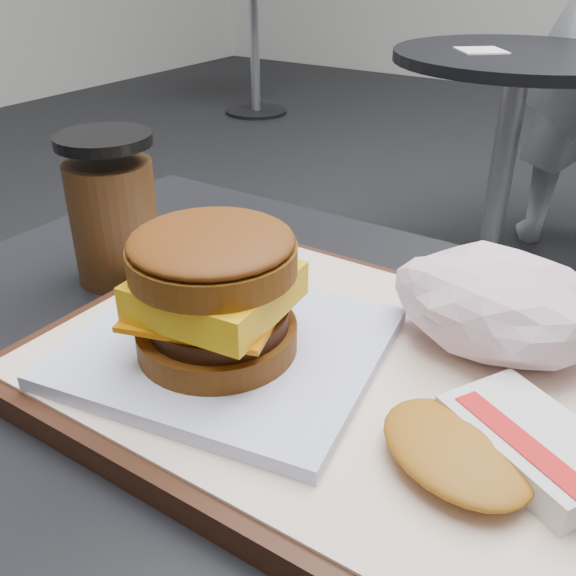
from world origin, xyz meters
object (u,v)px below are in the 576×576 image
Objects in this scene: serving_tray at (333,373)px; coffee_cup at (114,215)px; breakfast_sandwich at (219,305)px; crumpled_wrapper at (501,304)px; neighbor_table at (509,124)px; hash_brown at (498,446)px.

coffee_cup reaches higher than serving_tray.
coffee_cup is at bearing 157.18° from breakfast_sandwich.
coffee_cup is at bearing -171.97° from crumpled_wrapper.
neighbor_table is at bearing 99.27° from breakfast_sandwich.
crumpled_wrapper reaches higher than serving_tray.
breakfast_sandwich is 0.29× the size of neighbor_table.
neighbor_table is (-0.33, 1.61, -0.23)m from serving_tray.
crumpled_wrapper is (-0.04, 0.11, 0.02)m from hash_brown.
coffee_cup is 0.17× the size of neighbor_table.
serving_tray is 0.51× the size of neighbor_table.
hash_brown is at bearing -71.96° from crumpled_wrapper.
coffee_cup is (-0.31, -0.04, 0.01)m from crumpled_wrapper.
neighbor_table is (-0.41, 1.53, -0.27)m from crumpled_wrapper.
crumpled_wrapper is at bearing -75.07° from neighbor_table.
serving_tray is 3.07× the size of coffee_cup.
serving_tray is 2.78× the size of crumpled_wrapper.
breakfast_sandwich is at bearing -80.73° from neighbor_table.
breakfast_sandwich is at bearing -178.16° from hash_brown.
coffee_cup reaches higher than breakfast_sandwich.
serving_tray is at bearing 164.14° from hash_brown.
neighbor_table is (-0.10, 1.57, -0.28)m from coffee_cup.
serving_tray is at bearing -78.42° from neighbor_table.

